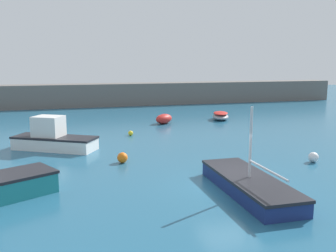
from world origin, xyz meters
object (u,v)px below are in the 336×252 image
mooring_buoy_white (313,157)px  mooring_buoy_orange (122,158)px  sailboat_twin_hulled (249,185)px  mooring_buoy_yellow (131,133)px  fishing_dinghy_green (164,119)px  rowboat_with_red_cover (221,116)px  cabin_cruiser_white (53,138)px

mooring_buoy_white → mooring_buoy_orange: mooring_buoy_orange is taller
sailboat_twin_hulled → mooring_buoy_yellow: size_ratio=16.76×
fishing_dinghy_green → rowboat_with_red_cover: (5.78, 0.72, -0.06)m
fishing_dinghy_green → rowboat_with_red_cover: size_ratio=0.68×
sailboat_twin_hulled → cabin_cruiser_white: sailboat_twin_hulled is taller
mooring_buoy_white → mooring_buoy_yellow: 13.05m
cabin_cruiser_white → mooring_buoy_white: (13.66, -7.15, -0.44)m
sailboat_twin_hulled → mooring_buoy_yellow: 13.77m
cabin_cruiser_white → mooring_buoy_orange: bearing=-19.2°
fishing_dinghy_green → cabin_cruiser_white: cabin_cruiser_white is taller
cabin_cruiser_white → sailboat_twin_hulled: bearing=-22.2°
cabin_cruiser_white → mooring_buoy_orange: 5.67m
mooring_buoy_orange → rowboat_with_red_cover: bearing=47.8°
fishing_dinghy_green → mooring_buoy_yellow: fishing_dinghy_green is taller
rowboat_with_red_cover → mooring_buoy_white: 15.53m
cabin_cruiser_white → fishing_dinghy_green: bearing=70.1°
mooring_buoy_yellow → fishing_dinghy_green: bearing=49.9°
rowboat_with_red_cover → mooring_buoy_white: (-1.45, -15.46, -0.09)m
sailboat_twin_hulled → rowboat_with_red_cover: sailboat_twin_hulled is taller
mooring_buoy_white → mooring_buoy_yellow: size_ratio=1.50×
fishing_dinghy_green → mooring_buoy_orange: (-5.70, -11.93, -0.14)m
sailboat_twin_hulled → mooring_buoy_orange: bearing=35.9°
mooring_buoy_orange → mooring_buoy_yellow: mooring_buoy_orange is taller
rowboat_with_red_cover → cabin_cruiser_white: size_ratio=0.59×
cabin_cruiser_white → mooring_buoy_orange: (3.63, -4.34, -0.43)m
rowboat_with_red_cover → fishing_dinghy_green: bearing=119.1°
fishing_dinghy_green → mooring_buoy_orange: size_ratio=3.76×
cabin_cruiser_white → mooring_buoy_orange: cabin_cruiser_white is taller
mooring_buoy_yellow → sailboat_twin_hulled: bearing=-79.8°
sailboat_twin_hulled → fishing_dinghy_green: (1.41, 18.13, 0.07)m
fishing_dinghy_green → cabin_cruiser_white: (-9.32, -7.59, 0.29)m
sailboat_twin_hulled → mooring_buoy_orange: (-4.28, 6.20, -0.07)m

